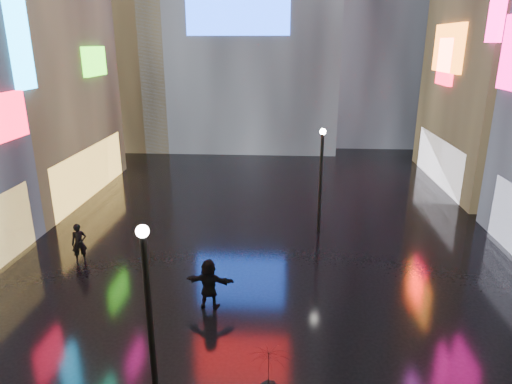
{
  "coord_description": "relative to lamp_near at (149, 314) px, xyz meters",
  "views": [
    {
      "loc": [
        0.79,
        -0.2,
        9.03
      ],
      "look_at": [
        0.0,
        12.0,
        5.0
      ],
      "focal_mm": 32.0,
      "sensor_mm": 36.0,
      "label": 1
    }
  ],
  "objects": [
    {
      "name": "ground",
      "position": [
        2.32,
        11.08,
        -2.94
      ],
      "size": [
        140.0,
        140.0,
        0.0
      ],
      "primitive_type": "plane",
      "color": "black",
      "rests_on": "ground"
    },
    {
      "name": "lamp_near",
      "position": [
        0.0,
        0.0,
        0.0
      ],
      "size": [
        0.3,
        0.3,
        5.2
      ],
      "color": "black",
      "rests_on": "ground"
    },
    {
      "name": "lamp_far",
      "position": [
        4.87,
        12.12,
        0.0
      ],
      "size": [
        0.3,
        0.3,
        5.2
      ],
      "color": "black",
      "rests_on": "ground"
    },
    {
      "name": "pedestrian_5",
      "position": [
        0.54,
        4.97,
        -2.01
      ],
      "size": [
        1.77,
        0.7,
        1.86
      ],
      "primitive_type": "imported",
      "rotation": [
        0.0,
        0.0,
        3.05
      ],
      "color": "black",
      "rests_on": "ground"
    },
    {
      "name": "pedestrian_6",
      "position": [
        -5.57,
        8.14,
        -2.08
      ],
      "size": [
        0.75,
        0.65,
        1.72
      ],
      "primitive_type": "imported",
      "rotation": [
        0.0,
        0.0,
        0.46
      ],
      "color": "black",
      "rests_on": "ground"
    },
    {
      "name": "umbrella_2",
      "position": [
        2.87,
        -0.82,
        -0.72
      ],
      "size": [
        1.33,
        1.33,
        0.86
      ],
      "primitive_type": "imported",
      "rotation": [
        0.0,
        0.0,
        0.91
      ],
      "color": "black",
      "rests_on": "pedestrian_4"
    }
  ]
}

